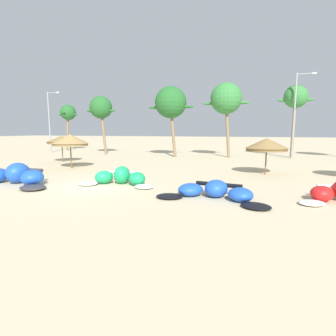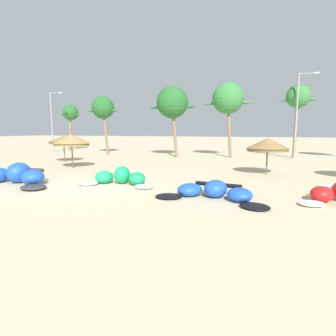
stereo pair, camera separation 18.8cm
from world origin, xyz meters
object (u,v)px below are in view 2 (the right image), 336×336
Objects in this scene: beach_umbrella_near_palms at (268,144)px; kite_left at (14,176)px; palm_center_right at (298,98)px; palm_center_left at (228,99)px; lamppost_west at (53,119)px; palm_left_of_gap at (172,103)px; palm_leftmost at (71,114)px; beach_umbrella_near_van at (64,140)px; kite_left_of_center at (120,178)px; palm_left at (103,108)px; lamppost_west_center at (298,111)px; kite_center at (214,192)px; beach_umbrella_middle at (72,140)px.

kite_left is at bearing -150.07° from beach_umbrella_near_palms.
palm_center_right reaches higher than kite_left.
beach_umbrella_near_palms is 13.73m from palm_center_left.
palm_center_left is 1.01× the size of lamppost_west.
kite_left is 0.76× the size of palm_left_of_gap.
beach_umbrella_near_van is at bearing -54.54° from palm_leftmost.
lamppost_west is (0.20, -4.35, -1.02)m from palm_leftmost.
kite_left_of_center is 22.65m from palm_left.
beach_umbrella_near_palms is at bearing -28.72° from palm_left.
beach_umbrella_near_van is 26.90m from palm_center_right.
palm_center_left is 0.93× the size of lamppost_west_center.
beach_umbrella_near_van is at bearing -152.39° from palm_center_right.
beach_umbrella_near_palms is 0.35× the size of palm_center_left.
kite_center is at bearing -30.98° from beach_umbrella_near_van.
palm_leftmost is 4.47m from lamppost_west.
lamppost_west is at bearing -87.42° from palm_leftmost.
lamppost_west reaches higher than palm_left.
palm_left_of_gap is at bearing 77.82° from kite_left.
kite_left_of_center is 0.58× the size of palm_center_right.
kite_left is 0.68× the size of lamppost_west_center.
beach_umbrella_middle is 16.01m from beach_umbrella_near_palms.
kite_left is 28.43m from lamppost_west_center.
palm_leftmost is (-14.89, 24.47, 5.51)m from kite_left.
palm_leftmost is at bearing 125.46° from beach_umbrella_near_van.
beach_umbrella_middle is at bearing -130.11° from palm_center_left.
palm_left_of_gap is 0.89× the size of lamppost_west_center.
beach_umbrella_near_palms is at bearing 37.84° from kite_left_of_center.
lamppost_west_center is (14.24, 1.92, -1.21)m from palm_left_of_gap.
palm_leftmost is 0.94× the size of palm_left.
palm_left reaches higher than palm_leftmost.
beach_umbrella_near_palms reaches higher than kite_center.
kite_center is 8.92m from beach_umbrella_near_palms.
palm_center_right is 0.97× the size of lamppost_west.
beach_umbrella_middle reaches higher than beach_umbrella_near_van.
beach_umbrella_near_van is 0.38× the size of palm_left.
kite_center is at bearing -85.52° from palm_center_left.
beach_umbrella_near_palms is (14.85, 8.55, 1.75)m from kite_left.
kite_center is 36.80m from palm_leftmost.
lamppost_west_center reaches higher than palm_leftmost.
lamppost_west reaches higher than kite_left_of_center.
palm_left is at bearing 151.28° from beach_umbrella_near_palms.
palm_center_left reaches higher than kite_center.
beach_umbrella_middle is 0.32× the size of lamppost_west_center.
kite_left is 2.12× the size of beach_umbrella_middle.
palm_leftmost is 9.94m from palm_left.
kite_left_of_center is at bearing -142.16° from beach_umbrella_near_palms.
palm_left is at bearing 124.21° from kite_left_of_center.
kite_left is at bearing -178.85° from kite_center.
palm_center_right is (23.47, 12.27, 4.74)m from beach_umbrella_near_van.
beach_umbrella_near_van is 10.25m from palm_left.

